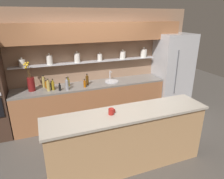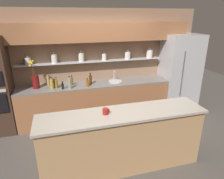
{
  "view_description": "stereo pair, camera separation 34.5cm",
  "coord_description": "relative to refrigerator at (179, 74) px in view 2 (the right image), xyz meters",
  "views": [
    {
      "loc": [
        -1.24,
        -3.08,
        2.44
      ],
      "look_at": [
        0.07,
        0.34,
        1.07
      ],
      "focal_mm": 32.0,
      "sensor_mm": 36.0,
      "label": 1
    },
    {
      "loc": [
        -0.91,
        -3.19,
        2.44
      ],
      "look_at": [
        0.07,
        0.34,
        1.07
      ],
      "focal_mm": 32.0,
      "sensor_mm": 36.0,
      "label": 2
    }
  ],
  "objects": [
    {
      "name": "coffee_mug",
      "position": [
        -2.42,
        -1.73,
        0.06
      ],
      "size": [
        0.11,
        0.09,
        0.09
      ],
      "color": "maroon",
      "rests_on": "island_counter"
    },
    {
      "name": "flower_vase",
      "position": [
        -3.56,
        0.07,
        0.09
      ],
      "size": [
        0.17,
        0.17,
        0.64
      ],
      "color": "maroon",
      "rests_on": "back_counter_unit"
    },
    {
      "name": "back_wall_unit",
      "position": [
        -2.15,
        0.33,
        0.55
      ],
      "size": [
        5.2,
        0.44,
        2.6
      ],
      "color": "#937056",
      "rests_on": "ground_plane"
    },
    {
      "name": "sink_fixture",
      "position": [
        -1.74,
        0.05,
        -0.06
      ],
      "size": [
        0.33,
        0.33,
        0.25
      ],
      "color": "#B7B7BC",
      "rests_on": "back_counter_unit"
    },
    {
      "name": "ground_plane",
      "position": [
        -2.15,
        -1.2,
        -1.0
      ],
      "size": [
        12.0,
        12.0,
        0.0
      ],
      "primitive_type": "plane",
      "color": "#4C4742"
    },
    {
      "name": "bottle_sauce_9",
      "position": [
        -2.99,
        -0.13,
        -0.01
      ],
      "size": [
        0.05,
        0.05,
        0.17
      ],
      "color": "black",
      "rests_on": "back_counter_unit"
    },
    {
      "name": "bottle_spirit_2",
      "position": [
        -2.84,
        -0.14,
        0.03
      ],
      "size": [
        0.07,
        0.07,
        0.28
      ],
      "color": "gray",
      "rests_on": "back_counter_unit"
    },
    {
      "name": "back_counter_unit",
      "position": [
        -2.25,
        0.04,
        -0.54
      ],
      "size": [
        3.55,
        0.62,
        0.92
      ],
      "color": "#99603D",
      "rests_on": "ground_plane"
    },
    {
      "name": "bottle_spirit_7",
      "position": [
        -2.35,
        0.03,
        0.03
      ],
      "size": [
        0.07,
        0.07,
        0.27
      ],
      "color": "#4C2D0C",
      "rests_on": "back_counter_unit"
    },
    {
      "name": "refrigerator",
      "position": [
        0.0,
        0.0,
        0.0
      ],
      "size": [
        0.9,
        0.73,
        2.01
      ],
      "color": "#B7B7BC",
      "rests_on": "ground_plane"
    },
    {
      "name": "bottle_spirit_3",
      "position": [
        -3.3,
        0.22,
        0.03
      ],
      "size": [
        0.06,
        0.06,
        0.28
      ],
      "color": "tan",
      "rests_on": "back_counter_unit"
    },
    {
      "name": "bottle_sauce_1",
      "position": [
        -3.25,
        0.12,
        -0.01
      ],
      "size": [
        0.06,
        0.06,
        0.19
      ],
      "color": "#9E4C0A",
      "rests_on": "back_counter_unit"
    },
    {
      "name": "bottle_oil_4",
      "position": [
        -2.77,
        0.09,
        0.01
      ],
      "size": [
        0.06,
        0.06,
        0.23
      ],
      "color": "brown",
      "rests_on": "back_counter_unit"
    },
    {
      "name": "bottle_sauce_6",
      "position": [
        -3.15,
        0.03,
        -0.01
      ],
      "size": [
        0.05,
        0.05,
        0.19
      ],
      "color": "black",
      "rests_on": "back_counter_unit"
    },
    {
      "name": "bottle_spirit_8",
      "position": [
        -3.22,
        -0.07,
        0.03
      ],
      "size": [
        0.07,
        0.07,
        0.27
      ],
      "color": "tan",
      "rests_on": "back_counter_unit"
    },
    {
      "name": "bottle_oil_5",
      "position": [
        -3.12,
        -0.04,
        0.02
      ],
      "size": [
        0.06,
        0.06,
        0.25
      ],
      "color": "olive",
      "rests_on": "back_counter_unit"
    },
    {
      "name": "bottle_sauce_0",
      "position": [
        -2.45,
        -0.12,
        -0.0
      ],
      "size": [
        0.06,
        0.06,
        0.19
      ],
      "color": "#9E4C0A",
      "rests_on": "back_counter_unit"
    },
    {
      "name": "island_counter",
      "position": [
        -2.15,
        -1.76,
        -0.49
      ],
      "size": [
        2.66,
        0.61,
        1.02
      ],
      "color": "tan",
      "rests_on": "ground_plane"
    }
  ]
}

